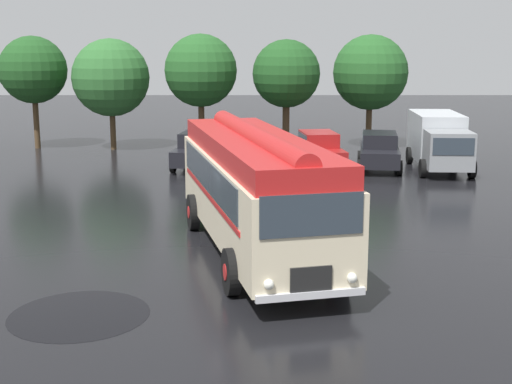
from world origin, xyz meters
name	(u,v)px	position (x,y,z in m)	size (l,w,h in m)	color
ground_plane	(261,261)	(0.00, 0.00, 0.00)	(120.00, 120.00, 0.00)	black
vintage_bus	(256,186)	(-0.13, 0.73, 1.89)	(4.72, 10.38, 3.49)	beige
car_near_left	(199,150)	(-2.76, 14.28, 0.85)	(2.39, 4.40, 1.66)	black
car_mid_left	(262,151)	(0.15, 13.90, 0.85)	(2.38, 4.39, 1.66)	#144C28
car_mid_right	(319,150)	(2.77, 14.23, 0.85)	(2.35, 4.38, 1.66)	maroon
car_far_right	(380,151)	(5.50, 13.96, 0.85)	(2.41, 4.40, 1.66)	black
box_van	(439,140)	(8.17, 13.94, 1.36)	(2.54, 5.85, 2.50)	#B2B7BC
tree_far_left	(30,70)	(-12.25, 20.54, 4.22)	(3.75, 3.60, 6.04)	#4C3823
tree_left_of_centre	(110,76)	(-7.88, 20.07, 3.91)	(4.12, 4.12, 5.90)	#4C3823
tree_centre	(201,72)	(-3.03, 19.45, 4.16)	(3.78, 3.78, 6.13)	#4C3823
tree_right_of_centre	(286,74)	(1.41, 18.93, 4.10)	(3.49, 3.49, 5.85)	#4C3823
tree_far_right	(372,72)	(6.14, 20.78, 4.11)	(4.05, 4.05, 6.11)	#4C3823
puddle_patch	(80,315)	(-3.89, -3.83, 0.00)	(3.00, 3.00, 0.01)	black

